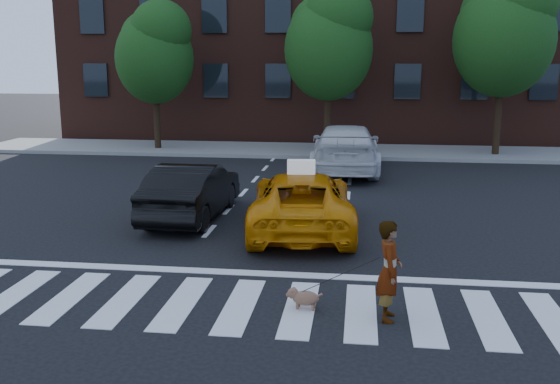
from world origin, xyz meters
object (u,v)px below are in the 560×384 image
tree_right (505,27)px  taxi (302,201)px  tree_left (155,49)px  tree_mid (329,38)px  white_suv (346,148)px  black_sedan (192,191)px  woman (389,271)px  dog (303,297)px

tree_right → taxi: 14.74m
tree_left → tree_mid: 7.51m
tree_mid → white_suv: tree_mid is taller
black_sedan → woman: (4.75, -5.83, 0.09)m
tree_right → woman: size_ratio=4.80×
tree_mid → white_suv: bearing=-78.1°
tree_left → tree_mid: tree_mid is taller
black_sedan → dog: 6.57m
tree_right → tree_left: bearing=180.0°
tree_left → tree_right: (14.50, -0.00, 0.82)m
tree_left → black_sedan: bearing=-67.9°
tree_mid → dog: tree_mid is taller
tree_right → black_sedan: tree_right is taller
white_suv → woman: (1.02, -13.13, -0.05)m
tree_mid → taxi: (0.04, -12.16, -4.15)m
tree_right → dog: tree_right is taller
tree_mid → dog: size_ratio=11.51×
tree_mid → black_sedan: size_ratio=1.63×
taxi → woman: (1.85, -5.07, 0.10)m
taxi → white_suv: size_ratio=0.86×
white_suv → dog: 12.93m
woman → tree_left: bearing=29.7°
white_suv → woman: size_ratio=3.67×
tree_right → black_sedan: bearing=-130.9°
tree_right → taxi: bearing=-119.8°
tree_mid → white_suv: size_ratio=1.20×
taxi → black_sedan: 3.00m
white_suv → tree_left: bearing=-27.3°
white_suv → black_sedan: bearing=61.7°
taxi → black_sedan: bearing=-19.9°
tree_left → woman: 19.95m
black_sedan → dog: black_sedan is taller
taxi → dog: (0.48, -4.84, -0.50)m
white_suv → woman: bearing=93.3°
tree_left → black_sedan: tree_left is taller
black_sedan → white_suv: white_suv is taller
taxi → black_sedan: black_sedan is taller
tree_left → tree_right: 14.52m
tree_left → dog: bearing=-64.8°
taxi → white_suv: white_suv is taller
tree_mid → black_sedan: 12.46m
tree_mid → black_sedan: bearing=-104.1°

